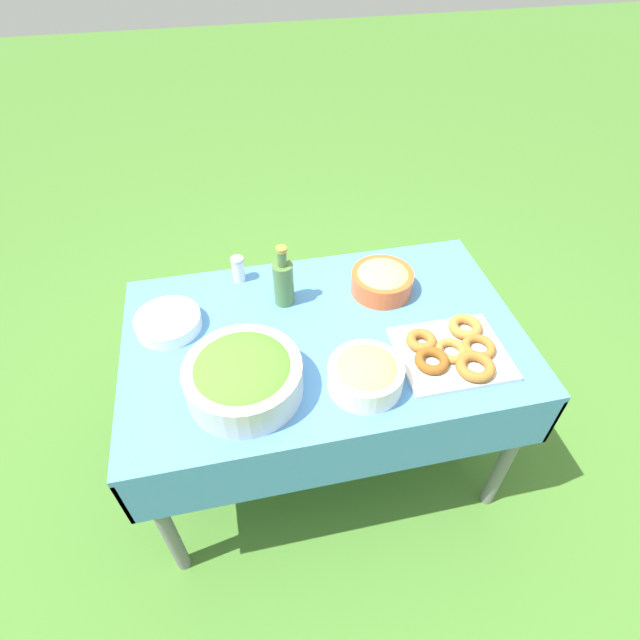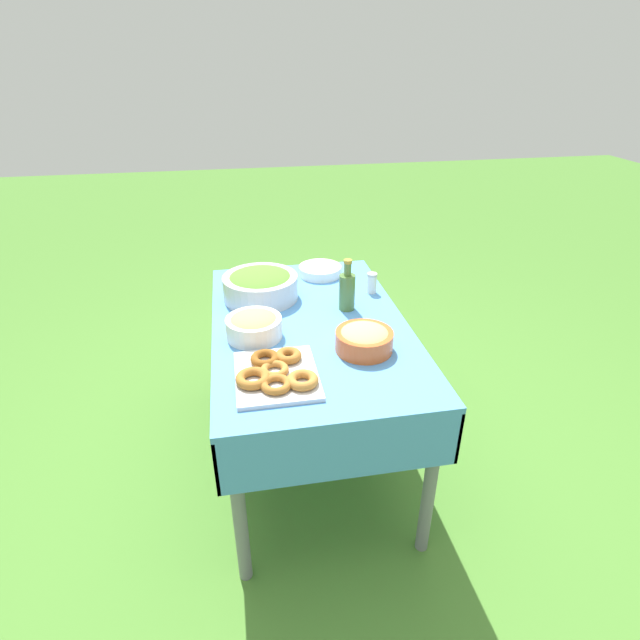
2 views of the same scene
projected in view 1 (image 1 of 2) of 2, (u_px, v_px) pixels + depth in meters
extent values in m
plane|color=#477A2D|center=(323.00, 451.00, 2.20)|extent=(14.00, 14.00, 0.00)
cube|color=#4C8CD1|center=(324.00, 336.00, 1.68)|extent=(1.33, 0.83, 0.02)
cube|color=#4C8CD1|center=(353.00, 460.00, 1.48)|extent=(1.33, 0.01, 0.22)
cube|color=#4C8CD1|center=(303.00, 287.00, 2.05)|extent=(1.33, 0.01, 0.22)
cube|color=#4C8CD1|center=(132.00, 390.00, 1.67)|extent=(0.01, 0.83, 0.22)
cube|color=#4C8CD1|center=(495.00, 332.00, 1.87)|extent=(0.01, 0.83, 0.22)
cylinder|color=slate|center=(163.00, 521.00, 1.61)|extent=(0.05, 0.05, 0.72)
cylinder|color=slate|center=(509.00, 452.00, 1.79)|extent=(0.05, 0.05, 0.72)
cylinder|color=slate|center=(166.00, 359.00, 2.10)|extent=(0.05, 0.05, 0.72)
cylinder|color=slate|center=(436.00, 318.00, 2.28)|extent=(0.05, 0.05, 0.72)
cylinder|color=silver|center=(244.00, 379.00, 1.46)|extent=(0.35, 0.35, 0.11)
ellipsoid|color=#51892D|center=(242.00, 370.00, 1.43)|extent=(0.31, 0.31, 0.07)
cylinder|color=#E05B28|center=(382.00, 282.00, 1.81)|extent=(0.22, 0.22, 0.08)
ellipsoid|color=tan|center=(383.00, 276.00, 1.79)|extent=(0.20, 0.20, 0.07)
cube|color=silver|center=(451.00, 354.00, 1.60)|extent=(0.34, 0.29, 0.02)
torus|color=#B27533|center=(465.00, 327.00, 1.65)|extent=(0.16, 0.16, 0.03)
torus|color=brown|center=(432.00, 361.00, 1.55)|extent=(0.13, 0.13, 0.03)
torus|color=#A36628|center=(479.00, 347.00, 1.59)|extent=(0.13, 0.13, 0.03)
torus|color=#A36628|center=(475.00, 367.00, 1.53)|extent=(0.16, 0.16, 0.03)
torus|color=#A36628|center=(421.00, 341.00, 1.61)|extent=(0.10, 0.10, 0.03)
torus|color=#B27533|center=(451.00, 351.00, 1.58)|extent=(0.14, 0.14, 0.03)
cylinder|color=white|center=(169.00, 326.00, 1.69)|extent=(0.22, 0.22, 0.01)
cylinder|color=white|center=(169.00, 323.00, 1.68)|extent=(0.22, 0.22, 0.01)
cylinder|color=white|center=(168.00, 321.00, 1.68)|extent=(0.22, 0.22, 0.01)
cylinder|color=white|center=(167.00, 318.00, 1.67)|extent=(0.22, 0.22, 0.01)
cylinder|color=#4C7238|center=(284.00, 284.00, 1.73)|extent=(0.07, 0.07, 0.16)
cylinder|color=#4C7238|center=(282.00, 258.00, 1.66)|extent=(0.03, 0.03, 0.06)
cylinder|color=#A58C33|center=(281.00, 249.00, 1.63)|extent=(0.04, 0.04, 0.01)
cylinder|color=white|center=(365.00, 376.00, 1.49)|extent=(0.23, 0.23, 0.08)
ellipsoid|color=tan|center=(366.00, 370.00, 1.47)|extent=(0.20, 0.20, 0.07)
cylinder|color=white|center=(238.00, 270.00, 1.85)|extent=(0.05, 0.05, 0.09)
cylinder|color=silver|center=(237.00, 260.00, 1.81)|extent=(0.05, 0.05, 0.01)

